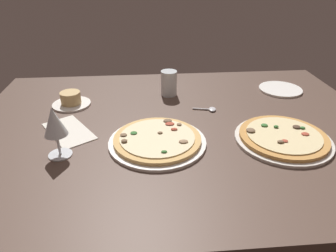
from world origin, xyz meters
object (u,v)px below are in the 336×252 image
at_px(water_glass, 169,84).
at_px(ramekin_on_saucer, 71,100).
at_px(wine_glass_far, 54,124).
at_px(paper_menu, 69,131).
at_px(pizza_main, 157,140).
at_px(side_plate, 280,89).
at_px(pizza_side, 283,138).
at_px(spoon, 210,109).

bearing_deg(water_glass, ramekin_on_saucer, -169.72).
distance_m(wine_glass_far, water_glass, 0.58).
distance_m(ramekin_on_saucer, paper_menu, 0.22).
relative_size(ramekin_on_saucer, wine_glass_far, 0.95).
height_order(wine_glass_far, water_glass, wine_glass_far).
xyz_separation_m(ramekin_on_saucer, paper_menu, (0.03, -0.22, -0.02)).
distance_m(pizza_main, wine_glass_far, 0.32).
relative_size(wine_glass_far, side_plate, 0.85).
distance_m(pizza_side, water_glass, 0.54).
relative_size(side_plate, paper_menu, 0.88).
bearing_deg(paper_menu, pizza_main, -51.67).
bearing_deg(spoon, water_glass, 130.94).
bearing_deg(spoon, ramekin_on_saucer, 170.13).
distance_m(ramekin_on_saucer, side_plate, 0.92).
xyz_separation_m(pizza_main, paper_menu, (-0.30, 0.10, -0.01)).
bearing_deg(side_plate, water_glass, -179.03).
distance_m(ramekin_on_saucer, spoon, 0.56).
height_order(side_plate, paper_menu, side_plate).
bearing_deg(paper_menu, pizza_side, -42.54).
distance_m(water_glass, side_plate, 0.51).
height_order(pizza_side, ramekin_on_saucer, ramekin_on_saucer).
xyz_separation_m(water_glass, paper_menu, (-0.38, -0.29, -0.05)).
bearing_deg(wine_glass_far, paper_menu, 91.12).
relative_size(pizza_main, wine_glass_far, 1.97).
bearing_deg(side_plate, ramekin_on_saucer, -174.86).
bearing_deg(water_glass, pizza_main, -100.33).
relative_size(pizza_main, pizza_side, 1.01).
height_order(ramekin_on_saucer, water_glass, water_glass).
height_order(pizza_side, water_glass, water_glass).
relative_size(pizza_side, water_glass, 2.92).
height_order(ramekin_on_saucer, paper_menu, ramekin_on_saucer).
relative_size(ramekin_on_saucer, paper_menu, 0.71).
bearing_deg(pizza_main, water_glass, 79.67).
xyz_separation_m(wine_glass_far, spoon, (0.52, 0.27, -0.11)).
bearing_deg(pizza_main, ramekin_on_saucer, 135.75).
bearing_deg(paper_menu, side_plate, -13.91).
relative_size(pizza_side, paper_menu, 1.45).
height_order(water_glass, side_plate, water_glass).
bearing_deg(spoon, wine_glass_far, -152.48).
bearing_deg(ramekin_on_saucer, spoon, -9.87).
height_order(water_glass, spoon, water_glass).
xyz_separation_m(ramekin_on_saucer, wine_glass_far, (0.03, -0.37, 0.09)).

